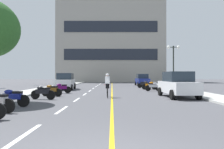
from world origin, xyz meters
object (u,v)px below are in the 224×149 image
object	(u,v)px
parked_car_near	(178,84)
motorcycle_7	(150,85)
motorcycle_8	(145,84)
cyclist_rider	(108,85)
motorcycle_4	(52,90)
motorcycle_6	(154,86)
parked_car_far	(143,80)
motorcycle_5	(62,88)
motorcycle_3	(43,92)
motorcycle_2	(13,97)
street_lamp_mid	(174,57)
parked_car_mid	(66,81)

from	to	relation	value
parked_car_near	motorcycle_7	xyz separation A→B (m)	(-0.47, 8.55, -0.44)
motorcycle_8	cyclist_rider	size ratio (longest dim) A/B	0.93
motorcycle_4	motorcycle_6	size ratio (longest dim) A/B	0.99
parked_car_far	motorcycle_5	distance (m)	17.00
parked_car_near	cyclist_rider	size ratio (longest dim) A/B	2.42
parked_car_near	motorcycle_3	distance (m)	9.20
motorcycle_2	motorcycle_5	xyz separation A→B (m)	(0.49, 7.94, 0.00)
motorcycle_7	motorcycle_8	xyz separation A→B (m)	(-0.14, 2.82, 0.00)
street_lamp_mid	cyclist_rider	bearing A→B (deg)	-129.73
motorcycle_2	cyclist_rider	xyz separation A→B (m)	(4.58, 4.51, 0.41)
motorcycle_3	motorcycle_4	world-z (taller)	same
cyclist_rider	street_lamp_mid	bearing A→B (deg)	50.27
motorcycle_6	motorcycle_7	bearing A→B (deg)	89.34
parked_car_mid	motorcycle_2	bearing A→B (deg)	-88.80
motorcycle_2	street_lamp_mid	bearing A→B (deg)	48.21
parked_car_far	motorcycle_5	bearing A→B (deg)	-122.34
street_lamp_mid	parked_car_near	size ratio (longest dim) A/B	1.12
cyclist_rider	motorcycle_2	bearing A→B (deg)	-135.40
parked_car_near	motorcycle_2	xyz separation A→B (m)	(-9.54, -4.54, -0.44)
parked_car_far	motorcycle_4	bearing A→B (deg)	-118.33
parked_car_mid	motorcycle_2	size ratio (longest dim) A/B	2.52
parked_car_near	parked_car_mid	bearing A→B (deg)	139.09
motorcycle_5	motorcycle_8	size ratio (longest dim) A/B	1.01
street_lamp_mid	parked_car_mid	bearing A→B (deg)	-179.46
motorcycle_2	motorcycle_7	world-z (taller)	same
street_lamp_mid	motorcycle_7	bearing A→B (deg)	-178.63
street_lamp_mid	motorcycle_5	size ratio (longest dim) A/B	2.89
motorcycle_4	cyclist_rider	distance (m)	4.26
motorcycle_3	motorcycle_4	distance (m)	2.06
parked_car_near	motorcycle_7	bearing A→B (deg)	93.11
motorcycle_5	parked_car_near	bearing A→B (deg)	-20.59
motorcycle_3	cyclist_rider	xyz separation A→B (m)	(4.14, 1.29, 0.41)
motorcycle_7	cyclist_rider	xyz separation A→B (m)	(-4.50, -8.58, 0.41)
parked_car_far	motorcycle_4	size ratio (longest dim) A/B	2.56
parked_car_mid	motorcycle_3	world-z (taller)	parked_car_mid
motorcycle_7	motorcycle_6	bearing A→B (deg)	-90.66
parked_car_near	motorcycle_4	bearing A→B (deg)	175.31
street_lamp_mid	parked_car_near	bearing A→B (deg)	-104.45
parked_car_near	parked_car_far	xyz separation A→B (m)	(0.05, 17.76, 0.00)
motorcycle_6	cyclist_rider	bearing A→B (deg)	-125.21
motorcycle_4	motorcycle_2	bearing A→B (deg)	-94.46
parked_car_near	cyclist_rider	bearing A→B (deg)	-179.69
motorcycle_6	motorcycle_8	distance (m)	5.06
motorcycle_8	motorcycle_7	bearing A→B (deg)	-87.09
motorcycle_5	cyclist_rider	world-z (taller)	cyclist_rider
motorcycle_6	motorcycle_3	bearing A→B (deg)	-138.48
motorcycle_5	motorcycle_7	bearing A→B (deg)	30.98
motorcycle_5	cyclist_rider	size ratio (longest dim) A/B	0.94
parked_car_near	motorcycle_2	world-z (taller)	parked_car_near
street_lamp_mid	cyclist_rider	distance (m)	11.57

